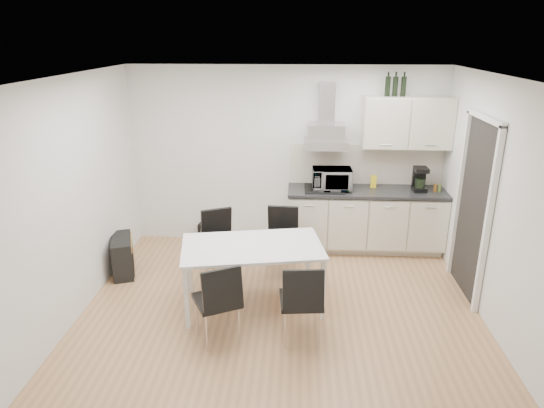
% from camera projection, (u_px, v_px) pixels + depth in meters
% --- Properties ---
extents(ground, '(4.50, 4.50, 0.00)m').
position_uv_depth(ground, '(281.00, 308.00, 5.59)').
color(ground, tan).
rests_on(ground, ground).
extents(wall_back, '(4.50, 0.10, 2.60)m').
position_uv_depth(wall_back, '(286.00, 157.00, 7.04)').
color(wall_back, silver).
rests_on(wall_back, ground).
extents(wall_front, '(4.50, 0.10, 2.60)m').
position_uv_depth(wall_front, '(270.00, 299.00, 3.27)').
color(wall_front, silver).
rests_on(wall_front, ground).
extents(wall_left, '(0.10, 4.00, 2.60)m').
position_uv_depth(wall_left, '(75.00, 198.00, 5.27)').
color(wall_left, silver).
rests_on(wall_left, ground).
extents(wall_right, '(0.10, 4.00, 2.60)m').
position_uv_depth(wall_right, '(497.00, 206.00, 5.04)').
color(wall_right, silver).
rests_on(wall_right, ground).
extents(ceiling, '(4.50, 4.50, 0.00)m').
position_uv_depth(ceiling, '(282.00, 76.00, 4.73)').
color(ceiling, white).
rests_on(ceiling, wall_back).
extents(doorway, '(0.08, 1.04, 2.10)m').
position_uv_depth(doorway, '(472.00, 210.00, 5.65)').
color(doorway, white).
rests_on(doorway, ground).
extents(kitchenette, '(2.22, 0.64, 2.52)m').
position_uv_depth(kitchenette, '(369.00, 195.00, 6.89)').
color(kitchenette, beige).
rests_on(kitchenette, ground).
extents(dining_table, '(1.70, 1.16, 0.75)m').
position_uv_depth(dining_table, '(252.00, 251.00, 5.45)').
color(dining_table, white).
rests_on(dining_table, ground).
extents(chair_far_left, '(0.61, 0.64, 0.88)m').
position_uv_depth(chair_far_left, '(221.00, 246.00, 6.18)').
color(chair_far_left, black).
rests_on(chair_far_left, ground).
extents(chair_far_right, '(0.47, 0.53, 0.88)m').
position_uv_depth(chair_far_right, '(281.00, 243.00, 6.27)').
color(chair_far_right, black).
rests_on(chair_far_right, ground).
extents(chair_near_left, '(0.62, 0.64, 0.88)m').
position_uv_depth(chair_near_left, '(217.00, 301.00, 4.89)').
color(chair_near_left, black).
rests_on(chair_near_left, ground).
extents(chair_near_right, '(0.48, 0.54, 0.88)m').
position_uv_depth(chair_near_right, '(301.00, 301.00, 4.89)').
color(chair_near_right, black).
rests_on(chair_near_right, ground).
extents(guitar_amp, '(0.44, 0.65, 0.50)m').
position_uv_depth(guitar_amp, '(122.00, 256.00, 6.34)').
color(guitar_amp, black).
rests_on(guitar_amp, ground).
extents(floor_speaker, '(0.18, 0.16, 0.27)m').
position_uv_depth(floor_speaker, '(204.00, 232.00, 7.40)').
color(floor_speaker, black).
rests_on(floor_speaker, ground).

